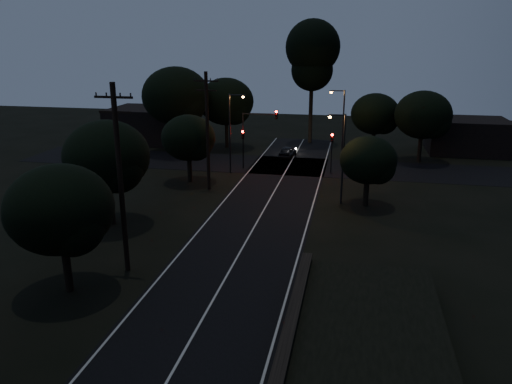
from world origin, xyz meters
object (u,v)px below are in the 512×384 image
at_px(signal_left, 243,142).
at_px(signal_right, 332,146).
at_px(streetlight_b, 341,122).
at_px(utility_pole_mid, 120,177).
at_px(utility_pole_far, 207,130).
at_px(car, 288,152).
at_px(streetlight_a, 232,128).
at_px(tall_pine, 313,55).
at_px(signal_mast, 259,128).
at_px(streetlight_c, 341,153).

relative_size(signal_left, signal_right, 1.00).
height_order(signal_left, streetlight_b, streetlight_b).
bearing_deg(utility_pole_mid, signal_left, 86.79).
xyz_separation_m(utility_pole_far, signal_left, (1.40, 7.99, -2.65)).
bearing_deg(signal_right, car, 131.41).
bearing_deg(streetlight_a, signal_left, 70.41).
height_order(signal_left, car, signal_left).
height_order(utility_pole_far, tall_pine, tall_pine).
bearing_deg(signal_left, streetlight_a, -109.59).
xyz_separation_m(signal_mast, streetlight_a, (-2.39, -1.99, 0.30)).
bearing_deg(tall_pine, streetlight_c, -79.07).
relative_size(signal_mast, streetlight_b, 0.78).
xyz_separation_m(utility_pole_mid, signal_mast, (3.09, 24.99, -1.40)).
relative_size(utility_pole_mid, tall_pine, 0.71).
bearing_deg(tall_pine, signal_left, -110.46).
bearing_deg(streetlight_a, streetlight_b, 29.48).
bearing_deg(tall_pine, utility_pole_mid, -99.93).
bearing_deg(signal_left, utility_pole_mid, -93.21).
bearing_deg(streetlight_a, streetlight_c, -35.69).
bearing_deg(tall_pine, utility_pole_far, -106.93).
bearing_deg(tall_pine, signal_right, -76.51).
relative_size(streetlight_a, streetlight_b, 1.00).
height_order(tall_pine, signal_right, tall_pine).
bearing_deg(signal_right, tall_pine, 103.49).
xyz_separation_m(signal_left, streetlight_c, (10.43, -9.99, 1.51)).
bearing_deg(signal_right, streetlight_a, -168.66).
xyz_separation_m(signal_mast, streetlight_b, (8.22, 4.01, 0.30)).
distance_m(streetlight_b, streetlight_c, 14.01).
xyz_separation_m(streetlight_a, streetlight_c, (11.14, -8.00, -0.29)).
xyz_separation_m(utility_pole_mid, streetlight_a, (0.69, 23.00, -1.10)).
bearing_deg(car, utility_pole_far, 73.67).
height_order(signal_left, streetlight_a, streetlight_a).
distance_m(utility_pole_mid, streetlight_b, 31.15).
xyz_separation_m(streetlight_a, car, (4.61, 8.00, -3.99)).
height_order(streetlight_b, car, streetlight_b).
relative_size(streetlight_a, car, 2.10).
distance_m(signal_left, car, 7.49).
xyz_separation_m(signal_left, car, (3.90, 6.01, -2.19)).
height_order(tall_pine, streetlight_b, tall_pine).
bearing_deg(streetlight_c, signal_left, 136.24).
bearing_deg(tall_pine, car, -100.71).
bearing_deg(utility_pole_far, signal_mast, 68.89).
distance_m(streetlight_a, streetlight_b, 12.19).
distance_m(signal_mast, streetlight_b, 9.15).
bearing_deg(streetlight_b, tall_pine, 111.38).
relative_size(utility_pole_far, signal_right, 2.56).
relative_size(utility_pole_far, streetlight_b, 1.31).
bearing_deg(streetlight_a, signal_mast, 39.77).
relative_size(utility_pole_far, signal_mast, 1.68).
distance_m(signal_left, signal_right, 9.20).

